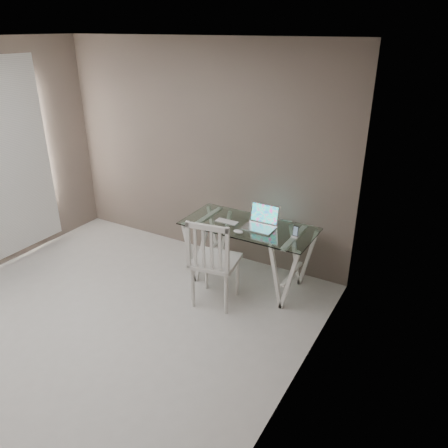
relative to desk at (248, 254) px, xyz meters
The scene contains 7 objects.
room 2.40m from the desk, 120.15° to the right, with size 4.50×4.52×2.71m.
desk is the anchor object (origin of this frame).
chair 0.63m from the desk, 101.64° to the right, with size 0.54×0.54×1.02m.
laptop 0.44m from the desk, 18.61° to the left, with size 0.35×0.29×0.24m.
keyboard 0.45m from the desk, behind, with size 0.28×0.12×0.01m, color silver.
mouse 0.45m from the desk, 92.43° to the right, with size 0.12×0.07×0.04m, color silver.
phone_dock 0.69m from the desk, ahead, with size 0.07×0.07×0.13m.
Camera 1 is at (2.92, -2.26, 2.80)m, focal length 35.00 mm.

